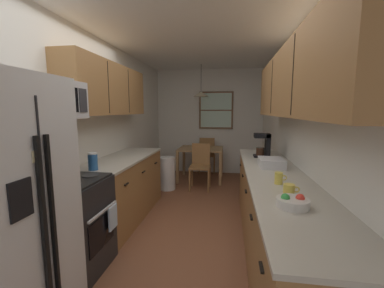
# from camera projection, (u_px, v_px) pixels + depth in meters

# --- Properties ---
(ground_plane) EXTENTS (12.00, 12.00, 0.00)m
(ground_plane) POSITION_uv_depth(u_px,v_px,m) (194.00, 215.00, 3.69)
(ground_plane) COLOR brown
(wall_left) EXTENTS (0.10, 9.00, 2.55)m
(wall_left) POSITION_uv_depth(u_px,v_px,m) (107.00, 129.00, 3.71)
(wall_left) COLOR white
(wall_left) RESTS_ON ground
(wall_right) EXTENTS (0.10, 9.00, 2.55)m
(wall_right) POSITION_uv_depth(u_px,v_px,m) (293.00, 132.00, 3.31)
(wall_right) COLOR white
(wall_right) RESTS_ON ground
(wall_back) EXTENTS (4.40, 0.10, 2.55)m
(wall_back) POSITION_uv_depth(u_px,v_px,m) (209.00, 122.00, 6.11)
(wall_back) COLOR white
(wall_back) RESTS_ON ground
(ceiling_slab) EXTENTS (4.40, 9.00, 0.08)m
(ceiling_slab) POSITION_uv_depth(u_px,v_px,m) (194.00, 35.00, 3.33)
(ceiling_slab) COLOR white
(refrigerator) EXTENTS (0.69, 0.77, 1.79)m
(refrigerator) POSITION_uv_depth(u_px,v_px,m) (0.00, 214.00, 1.58)
(refrigerator) COLOR silver
(refrigerator) RESTS_ON ground
(stove_range) EXTENTS (0.66, 0.63, 1.10)m
(stove_range) POSITION_uv_depth(u_px,v_px,m) (71.00, 225.00, 2.35)
(stove_range) COLOR black
(stove_range) RESTS_ON ground
(microwave_over_range) EXTENTS (0.39, 0.60, 0.35)m
(microwave_over_range) POSITION_uv_depth(u_px,v_px,m) (50.00, 100.00, 2.20)
(microwave_over_range) COLOR silver
(counter_left) EXTENTS (0.64, 1.78, 0.90)m
(counter_left) POSITION_uv_depth(u_px,v_px,m) (124.00, 188.00, 3.53)
(counter_left) COLOR olive
(counter_left) RESTS_ON ground
(upper_cabinets_left) EXTENTS (0.33, 1.86, 0.68)m
(upper_cabinets_left) POSITION_uv_depth(u_px,v_px,m) (108.00, 90.00, 3.32)
(upper_cabinets_left) COLOR olive
(counter_right) EXTENTS (0.64, 3.26, 0.90)m
(counter_right) POSITION_uv_depth(u_px,v_px,m) (275.00, 215.00, 2.61)
(counter_right) COLOR olive
(counter_right) RESTS_ON ground
(upper_cabinets_right) EXTENTS (0.33, 2.94, 0.67)m
(upper_cabinets_right) POSITION_uv_depth(u_px,v_px,m) (298.00, 82.00, 2.35)
(upper_cabinets_right) COLOR olive
(dining_table) EXTENTS (0.97, 0.81, 0.73)m
(dining_table) POSITION_uv_depth(u_px,v_px,m) (201.00, 153.00, 5.48)
(dining_table) COLOR #A87F51
(dining_table) RESTS_ON ground
(dining_chair_near) EXTENTS (0.41, 0.41, 0.90)m
(dining_chair_near) POSITION_uv_depth(u_px,v_px,m) (200.00, 164.00, 4.89)
(dining_chair_near) COLOR olive
(dining_chair_near) RESTS_ON ground
(dining_chair_far) EXTENTS (0.42, 0.42, 0.90)m
(dining_chair_far) POSITION_uv_depth(u_px,v_px,m) (207.00, 153.00, 6.08)
(dining_chair_far) COLOR olive
(dining_chair_far) RESTS_ON ground
(pendant_light) EXTENTS (0.34, 0.34, 0.68)m
(pendant_light) POSITION_uv_depth(u_px,v_px,m) (201.00, 94.00, 5.30)
(pendant_light) COLOR black
(back_window) EXTENTS (0.83, 0.05, 0.91)m
(back_window) POSITION_uv_depth(u_px,v_px,m) (216.00, 110.00, 5.97)
(back_window) COLOR brown
(trash_bin) EXTENTS (0.32, 0.32, 0.65)m
(trash_bin) POSITION_uv_depth(u_px,v_px,m) (167.00, 173.00, 4.84)
(trash_bin) COLOR white
(trash_bin) RESTS_ON ground
(storage_canister) EXTENTS (0.10, 0.10, 0.20)m
(storage_canister) POSITION_uv_depth(u_px,v_px,m) (93.00, 161.00, 2.72)
(storage_canister) COLOR #265999
(storage_canister) RESTS_ON counter_left
(dish_towel) EXTENTS (0.02, 0.16, 0.24)m
(dish_towel) POSITION_uv_depth(u_px,v_px,m) (113.00, 217.00, 2.45)
(dish_towel) COLOR silver
(coffee_maker) EXTENTS (0.22, 0.18, 0.34)m
(coffee_maker) POSITION_uv_depth(u_px,v_px,m) (264.00, 145.00, 3.48)
(coffee_maker) COLOR black
(coffee_maker) RESTS_ON counter_right
(mug_by_coffeemaker) EXTENTS (0.12, 0.09, 0.09)m
(mug_by_coffeemaker) POSITION_uv_depth(u_px,v_px,m) (289.00, 190.00, 1.92)
(mug_by_coffeemaker) COLOR #E5CC4C
(mug_by_coffeemaker) RESTS_ON counter_right
(mug_spare) EXTENTS (0.11, 0.07, 0.11)m
(mug_spare) POSITION_uv_depth(u_px,v_px,m) (279.00, 178.00, 2.21)
(mug_spare) COLOR #E5CC4C
(mug_spare) RESTS_ON counter_right
(fruit_bowl) EXTENTS (0.22, 0.22, 0.09)m
(fruit_bowl) POSITION_uv_depth(u_px,v_px,m) (293.00, 202.00, 1.68)
(fruit_bowl) COLOR silver
(fruit_bowl) RESTS_ON counter_right
(dish_rack) EXTENTS (0.28, 0.34, 0.10)m
(dish_rack) POSITION_uv_depth(u_px,v_px,m) (271.00, 163.00, 2.88)
(dish_rack) COLOR silver
(dish_rack) RESTS_ON counter_right
(table_serving_bowl) EXTENTS (0.20, 0.20, 0.06)m
(table_serving_bowl) POSITION_uv_depth(u_px,v_px,m) (202.00, 147.00, 5.40)
(table_serving_bowl) COLOR #E0D14C
(table_serving_bowl) RESTS_ON dining_table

